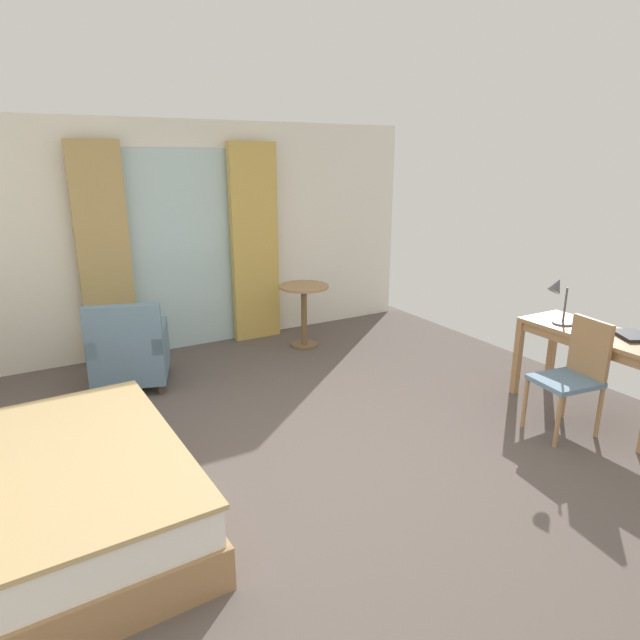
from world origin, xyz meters
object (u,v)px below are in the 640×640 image
Objects in this scene: round_cafe_table at (304,302)px; desk_lamp at (559,296)px; writing_desk at (599,343)px; armchair_by_window at (130,352)px; desk_chair at (575,371)px; closed_book at (632,336)px.

desk_lamp is at bearing -65.39° from round_cafe_table.
round_cafe_table is at bearing 114.84° from writing_desk.
round_cafe_table is at bearing 5.74° from armchair_by_window.
desk_chair is 2.12× the size of desk_lamp.
armchair_by_window is (-3.21, 2.33, -0.68)m from desk_lamp.
desk_chair is 1.27× the size of round_cafe_table.
desk_chair is 0.60m from closed_book.
desk_chair is at bearing -164.07° from closed_book.
desk_chair is at bearing -167.82° from writing_desk.
desk_lamp reaches higher than writing_desk.
closed_book is at bearing -65.55° from writing_desk.
round_cafe_table is (-1.33, 2.87, -0.12)m from writing_desk.
closed_book is 4.53m from armchair_by_window.
desk_lamp is 1.47× the size of closed_book.
round_cafe_table is at bearing 114.61° from desk_lamp.
writing_desk is at bearing -65.16° from round_cafe_table.
armchair_by_window is at bearing 144.04° from desk_lamp.
closed_book is at bearing -12.47° from desk_chair.
desk_lamp is 0.65m from closed_book.
round_cafe_table is (-1.16, 2.54, -0.49)m from desk_lamp.
armchair_by_window is 1.25× the size of round_cafe_table.
desk_lamp is 0.60× the size of round_cafe_table.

